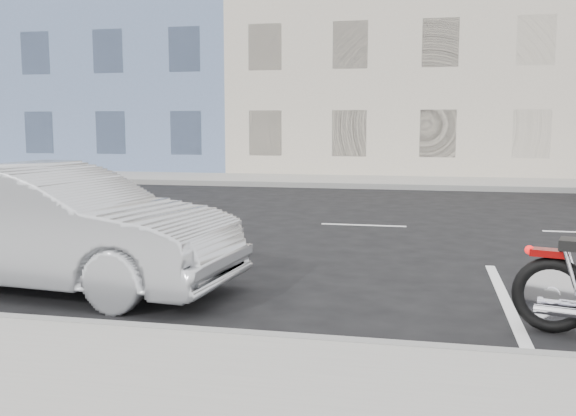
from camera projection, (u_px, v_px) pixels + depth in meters
name	position (u px, v px, depth m)	size (l,w,h in m)	color
ground	(473.00, 229.00, 11.72)	(120.00, 120.00, 0.00)	black
sidewalk_far	(298.00, 180.00, 21.18)	(80.00, 3.40, 0.15)	gray
curb_far	(287.00, 185.00, 19.53)	(80.00, 0.12, 0.16)	gray
bldg_blue	(139.00, 24.00, 29.59)	(12.00, 12.00, 13.00)	slate
bldg_cream	(402.00, 33.00, 27.20)	(12.00, 12.00, 11.50)	#BEB4A1
sedan_silver	(51.00, 227.00, 7.36)	(1.53, 4.39, 1.45)	#9FA2A6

